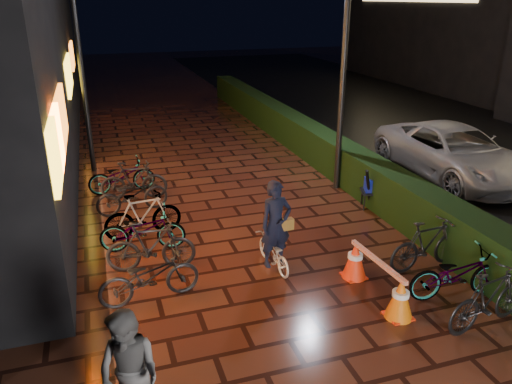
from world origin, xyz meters
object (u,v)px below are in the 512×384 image
object	(u,v)px
bystander_person	(129,375)
van	(454,152)
cyclist	(275,237)
cart_assembly	(373,187)
traffic_barrier	(376,277)

from	to	relation	value
bystander_person	van	bearing A→B (deg)	78.99
van	cyclist	xyz separation A→B (m)	(-6.32, -3.19, -0.06)
cyclist	cart_assembly	distance (m)	3.67
traffic_barrier	cart_assembly	size ratio (longest dim) A/B	1.64
traffic_barrier	bystander_person	bearing A→B (deg)	-158.66
cyclist	traffic_barrier	size ratio (longest dim) A/B	1.00
bystander_person	van	world-z (taller)	bystander_person
bystander_person	cyclist	world-z (taller)	cyclist
bystander_person	traffic_barrier	size ratio (longest dim) A/B	0.92
van	traffic_barrier	bearing A→B (deg)	-138.06
van	traffic_barrier	size ratio (longest dim) A/B	2.91
traffic_barrier	cart_assembly	xyz separation A→B (m)	(1.84, 3.27, 0.19)
cyclist	traffic_barrier	bearing A→B (deg)	-46.38
cyclist	cart_assembly	world-z (taller)	cyclist
bystander_person	cyclist	bearing A→B (deg)	91.72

